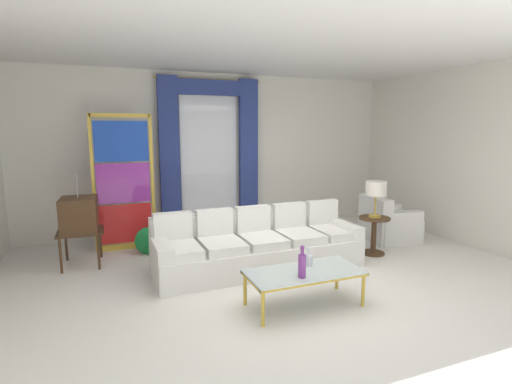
% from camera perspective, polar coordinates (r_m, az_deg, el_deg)
% --- Properties ---
extents(ground_plane, '(16.00, 16.00, 0.00)m').
position_cam_1_polar(ground_plane, '(5.15, 4.15, -13.11)').
color(ground_plane, white).
extents(wall_rear, '(8.00, 0.12, 3.00)m').
position_cam_1_polar(wall_rear, '(7.65, -5.80, 5.77)').
color(wall_rear, white).
rests_on(wall_rear, ground).
extents(wall_right, '(0.12, 7.00, 3.00)m').
position_cam_1_polar(wall_right, '(7.56, 28.03, 4.70)').
color(wall_right, white).
rests_on(wall_right, ground).
extents(ceiling_slab, '(8.00, 7.60, 0.04)m').
position_cam_1_polar(ceiling_slab, '(5.60, 0.73, 20.19)').
color(ceiling_slab, white).
extents(curtained_window, '(2.00, 0.17, 2.70)m').
position_cam_1_polar(curtained_window, '(7.43, -6.79, 7.51)').
color(curtained_window, white).
rests_on(curtained_window, ground).
extents(couch_white_long, '(2.93, 0.95, 0.86)m').
position_cam_1_polar(couch_white_long, '(5.57, 0.22, -8.01)').
color(couch_white_long, white).
rests_on(couch_white_long, ground).
extents(coffee_table, '(1.29, 0.60, 0.41)m').
position_cam_1_polar(coffee_table, '(4.41, 7.11, -11.87)').
color(coffee_table, silver).
rests_on(coffee_table, ground).
extents(bottle_blue_decanter, '(0.08, 0.08, 0.35)m').
position_cam_1_polar(bottle_blue_decanter, '(4.16, 6.79, -10.55)').
color(bottle_blue_decanter, '#753384').
rests_on(bottle_blue_decanter, coffee_table).
extents(bottle_crystal_tall, '(0.11, 0.11, 0.22)m').
position_cam_1_polar(bottle_crystal_tall, '(4.54, 7.63, -9.72)').
color(bottle_crystal_tall, silver).
rests_on(bottle_crystal_tall, coffee_table).
extents(vintage_tv, '(0.62, 0.62, 1.35)m').
position_cam_1_polar(vintage_tv, '(6.09, -24.59, -3.25)').
color(vintage_tv, '#472D19').
rests_on(vintage_tv, ground).
extents(armchair_white, '(0.91, 0.91, 0.80)m').
position_cam_1_polar(armchair_white, '(7.27, 18.71, -4.53)').
color(armchair_white, white).
rests_on(armchair_white, ground).
extents(stained_glass_divider, '(0.95, 0.05, 2.20)m').
position_cam_1_polar(stained_glass_divider, '(6.58, -18.89, 0.88)').
color(stained_glass_divider, gold).
rests_on(stained_glass_divider, ground).
extents(peacock_figurine, '(0.44, 0.60, 0.50)m').
position_cam_1_polar(peacock_figurine, '(6.32, -15.36, -7.05)').
color(peacock_figurine, beige).
rests_on(peacock_figurine, ground).
extents(round_side_table, '(0.48, 0.48, 0.59)m').
position_cam_1_polar(round_side_table, '(6.40, 16.97, -5.67)').
color(round_side_table, '#472D19').
rests_on(round_side_table, ground).
extents(table_lamp_brass, '(0.32, 0.32, 0.57)m').
position_cam_1_polar(table_lamp_brass, '(6.26, 17.25, 0.29)').
color(table_lamp_brass, '#B29338').
rests_on(table_lamp_brass, round_side_table).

